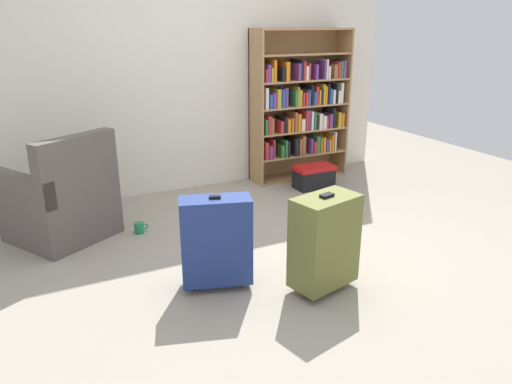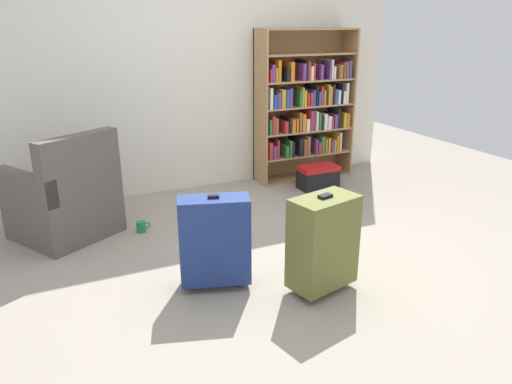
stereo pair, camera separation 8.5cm
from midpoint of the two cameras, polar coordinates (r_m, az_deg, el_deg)
name	(u,v)px [view 2 (the right image)]	position (r m, az deg, el deg)	size (l,w,h in m)	color
ground_plane	(281,259)	(3.75, 3.59, -7.85)	(8.08, 8.08, 0.00)	#9E9384
back_wall	(194,65)	(5.17, -6.81, 14.69)	(4.62, 0.10, 2.60)	silver
bookshelf	(304,107)	(5.51, 6.13, 9.90)	(1.12, 0.33, 1.65)	#A87F51
armchair	(66,200)	(4.30, -20.99, -0.89)	(0.96, 0.96, 0.90)	#59514C
mug	(142,227)	(4.28, -12.78, -4.00)	(0.12, 0.08, 0.10)	#1E7F4C
storage_box	(318,176)	(5.29, 7.77, 1.83)	(0.43, 0.24, 0.25)	black
suitcase_navy_blue	(215,240)	(3.23, -4.13, -5.70)	(0.50, 0.33, 0.67)	navy
suitcase_olive	(323,242)	(3.21, 8.66, -5.82)	(0.49, 0.35, 0.68)	brown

